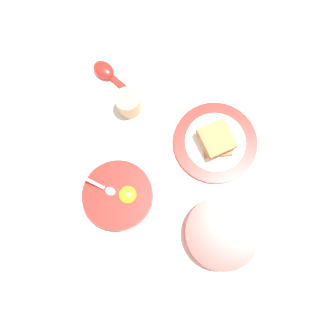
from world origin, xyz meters
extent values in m
plane|color=beige|center=(0.00, 0.00, 0.00)|extent=(3.00, 3.00, 0.00)
cylinder|color=red|center=(0.03, 0.06, 0.02)|extent=(0.18, 0.18, 0.04)
cylinder|color=white|center=(0.03, 0.06, 0.03)|extent=(0.15, 0.15, 0.02)
ellipsoid|color=yellow|center=(0.01, 0.04, 0.04)|extent=(0.04, 0.04, 0.02)
cylinder|color=black|center=(0.05, 0.05, 0.04)|extent=(0.03, 0.03, 0.00)
ellipsoid|color=silver|center=(0.05, 0.06, 0.04)|extent=(0.03, 0.02, 0.01)
cube|color=silver|center=(0.09, 0.06, 0.06)|extent=(0.05, 0.01, 0.03)
cylinder|color=red|center=(-0.14, -0.18, 0.01)|extent=(0.22, 0.22, 0.01)
cylinder|color=white|center=(-0.14, -0.18, 0.01)|extent=(0.16, 0.16, 0.00)
cube|color=#9E7042|center=(-0.14, -0.18, 0.02)|extent=(0.11, 0.11, 0.01)
cube|color=tan|center=(-0.13, -0.19, 0.04)|extent=(0.12, 0.12, 0.01)
cube|color=#9E7042|center=(-0.13, -0.18, 0.05)|extent=(0.11, 0.11, 0.01)
ellipsoid|color=red|center=(0.23, -0.24, 0.01)|extent=(0.08, 0.06, 0.03)
cube|color=red|center=(0.17, -0.22, 0.01)|extent=(0.08, 0.04, 0.01)
cylinder|color=red|center=(-0.24, 0.03, 0.02)|extent=(0.18, 0.18, 0.04)
cylinder|color=white|center=(-0.24, 0.03, 0.03)|extent=(0.15, 0.15, 0.01)
cylinder|color=tan|center=(0.12, -0.18, 0.03)|extent=(0.07, 0.07, 0.06)
cylinder|color=#472B16|center=(0.12, -0.18, 0.05)|extent=(0.05, 0.05, 0.01)
camera|label=1|loc=(-0.13, 0.10, 0.84)|focal=35.00mm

